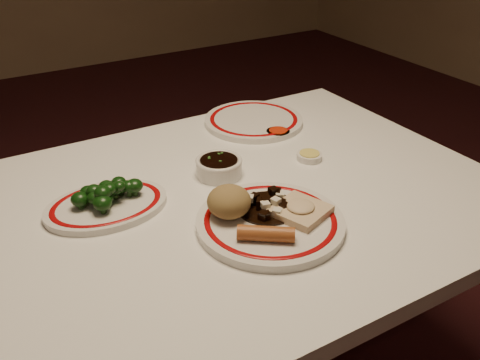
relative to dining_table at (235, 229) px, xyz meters
name	(u,v)px	position (x,y,z in m)	size (l,w,h in m)	color
dining_table	(235,229)	(0.00, 0.00, 0.00)	(1.20, 0.90, 0.75)	white
main_plate	(270,222)	(0.00, -0.14, 0.10)	(0.40, 0.40, 0.02)	silver
rice_mound	(229,202)	(-0.06, -0.09, 0.14)	(0.09, 0.09, 0.06)	olive
spring_roll	(266,234)	(-0.05, -0.20, 0.12)	(0.03, 0.03, 0.11)	#A45828
fried_wonton	(300,210)	(0.06, -0.16, 0.12)	(0.13, 0.13, 0.03)	beige
stirfry_heap	(268,204)	(0.02, -0.11, 0.12)	(0.13, 0.13, 0.03)	black
broccoli_plate	(106,205)	(-0.26, 0.09, 0.10)	(0.27, 0.24, 0.02)	silver
broccoli_pile	(107,193)	(-0.26, 0.09, 0.13)	(0.15, 0.10, 0.05)	#23471C
soy_bowl	(219,168)	(0.01, 0.10, 0.11)	(0.11, 0.11, 0.04)	silver
sweet_sour_dish	(278,133)	(0.26, 0.21, 0.10)	(0.06, 0.06, 0.02)	silver
mustard_dish	(309,156)	(0.25, 0.05, 0.10)	(0.06, 0.06, 0.02)	silver
far_plate	(254,121)	(0.25, 0.32, 0.10)	(0.35, 0.35, 0.02)	silver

